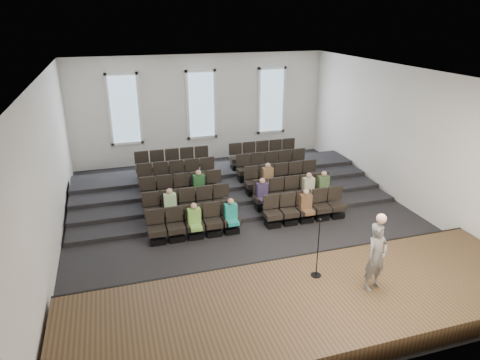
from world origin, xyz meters
name	(u,v)px	position (x,y,z in m)	size (l,w,h in m)	color
ground	(247,221)	(0.00, 0.00, 0.00)	(14.00, 14.00, 0.00)	black
ceiling	(248,73)	(0.00, 0.00, 5.01)	(12.00, 14.00, 0.02)	white
wall_back	(201,109)	(0.00, 7.02, 2.50)	(12.00, 0.04, 5.00)	silver
wall_front	(368,267)	(0.00, -7.02, 2.50)	(12.00, 0.04, 5.00)	silver
wall_left	(47,171)	(-6.02, 0.00, 2.50)	(0.04, 14.00, 5.00)	silver
wall_right	(405,137)	(6.02, 0.00, 2.50)	(0.04, 14.00, 5.00)	silver
stage	(312,305)	(0.00, -5.10, 0.25)	(11.80, 3.60, 0.50)	#4A381F
stage_lip	(284,266)	(0.00, -3.33, 0.25)	(11.80, 0.06, 0.52)	black
risers	(223,183)	(0.00, 3.17, 0.20)	(11.80, 4.80, 0.60)	black
seating_rows	(234,187)	(0.00, 1.54, 0.68)	(6.80, 4.70, 1.67)	black
windows	(201,105)	(0.00, 6.95, 2.70)	(8.44, 0.10, 3.24)	white
audience	(253,195)	(0.35, 0.34, 0.81)	(6.05, 2.64, 1.10)	#81C24D
speaker	(376,257)	(1.54, -5.19, 1.35)	(0.62, 0.41, 1.71)	#64625F
mic_stand	(317,259)	(0.45, -4.34, 0.98)	(0.27, 0.27, 1.61)	black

